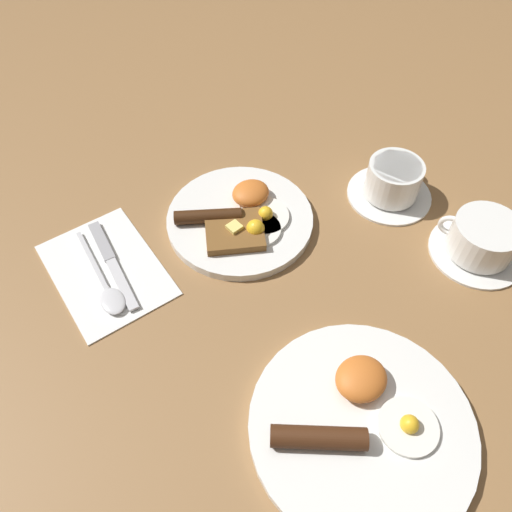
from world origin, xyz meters
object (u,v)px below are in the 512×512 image
(teacup_near, at_px, (393,182))
(teacup_far, at_px, (482,240))
(breakfast_plate_near, at_px, (241,218))
(breakfast_plate_far, at_px, (361,423))
(knife, at_px, (110,259))
(spoon, at_px, (108,292))

(teacup_near, bearing_deg, teacup_far, 97.80)
(teacup_far, bearing_deg, breakfast_plate_near, -44.09)
(breakfast_plate_far, height_order, teacup_near, teacup_near)
(breakfast_plate_near, relative_size, teacup_far, 1.63)
(breakfast_plate_near, distance_m, teacup_near, 0.26)
(breakfast_plate_near, xyz_separation_m, teacup_near, (-0.24, 0.09, 0.02))
(knife, distance_m, spoon, 0.06)
(teacup_near, bearing_deg, breakfast_plate_near, -20.48)
(breakfast_plate_far, relative_size, teacup_far, 1.89)
(breakfast_plate_far, distance_m, teacup_far, 0.35)
(breakfast_plate_near, height_order, teacup_near, teacup_near)
(breakfast_plate_near, distance_m, teacup_far, 0.37)
(breakfast_plate_far, xyz_separation_m, teacup_near, (-0.31, -0.27, 0.02))
(breakfast_plate_far, xyz_separation_m, teacup_far, (-0.33, -0.10, 0.02))
(breakfast_plate_far, xyz_separation_m, spoon, (0.17, -0.35, -0.00))
(spoon, bearing_deg, knife, 157.01)
(breakfast_plate_near, xyz_separation_m, spoon, (0.24, 0.01, -0.00))
(teacup_far, bearing_deg, teacup_near, -82.20)
(teacup_near, bearing_deg, breakfast_plate_far, 40.87)
(breakfast_plate_far, distance_m, teacup_near, 0.41)
(breakfast_plate_near, relative_size, spoon, 1.34)
(breakfast_plate_far, relative_size, spoon, 1.56)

